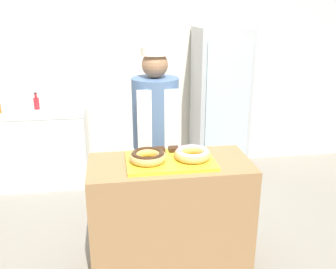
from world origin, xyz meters
name	(u,v)px	position (x,y,z in m)	size (l,w,h in m)	color
ground_plane	(170,267)	(0.00, 0.00, 0.00)	(14.00, 14.00, 0.00)	gray
wall_back	(143,62)	(0.00, 2.13, 1.35)	(8.00, 0.06, 2.70)	silver
display_counter	(170,217)	(0.00, 0.00, 0.46)	(1.19, 0.56, 0.92)	#997047
serving_tray	(170,161)	(0.00, 0.00, 0.93)	(0.63, 0.42, 0.02)	yellow
donut_chocolate_glaze	(148,156)	(-0.16, -0.01, 0.98)	(0.27, 0.27, 0.07)	tan
donut_light_glaze	(193,154)	(0.16, -0.01, 0.98)	(0.27, 0.27, 0.07)	tan
brownie_back_left	(160,150)	(-0.05, 0.16, 0.96)	(0.07, 0.07, 0.03)	#382111
brownie_back_right	(174,149)	(0.05, 0.16, 0.96)	(0.07, 0.07, 0.03)	#382111
baker_person	(156,139)	(-0.03, 0.61, 0.88)	(0.40, 0.40, 1.68)	#4C4C51
beverage_fridge	(220,103)	(0.88, 1.76, 0.89)	(0.60, 0.62, 1.78)	#ADB2B7
chest_freezer	(43,147)	(-1.22, 1.77, 0.44)	(1.03, 0.57, 0.87)	silver
bottle_red	(36,103)	(-1.26, 1.89, 0.94)	(0.06, 0.06, 0.19)	red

